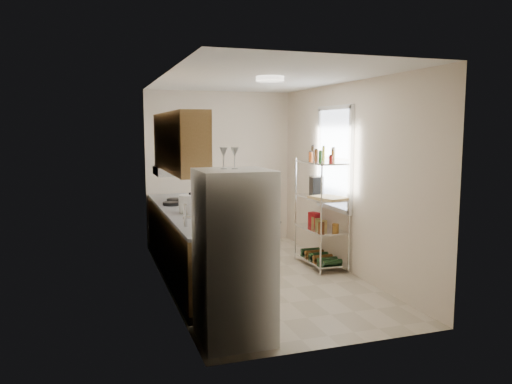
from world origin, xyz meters
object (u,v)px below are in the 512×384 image
rice_cooker (190,204)px  frying_pan_large (172,204)px  cutting_board (330,198)px  refrigerator (234,256)px  espresso_machine (316,185)px

rice_cooker → frying_pan_large: 0.73m
frying_pan_large → cutting_board: 2.21m
refrigerator → cutting_board: (1.88, 1.79, 0.22)m
rice_cooker → cutting_board: bearing=-4.5°
rice_cooker → frying_pan_large: size_ratio=1.10×
rice_cooker → cutting_board: 1.92m
frying_pan_large → cutting_board: size_ratio=0.53×
cutting_board → espresso_machine: (0.04, 0.52, 0.12)m
cutting_board → espresso_machine: size_ratio=1.80×
cutting_board → frying_pan_large: bearing=157.1°
rice_cooker → frying_pan_large: rice_cooker is taller
refrigerator → rice_cooker: (-0.03, 1.94, 0.21)m
rice_cooker → espresso_machine: size_ratio=1.05×
cutting_board → refrigerator: bearing=-136.4°
rice_cooker → cutting_board: size_ratio=0.58×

